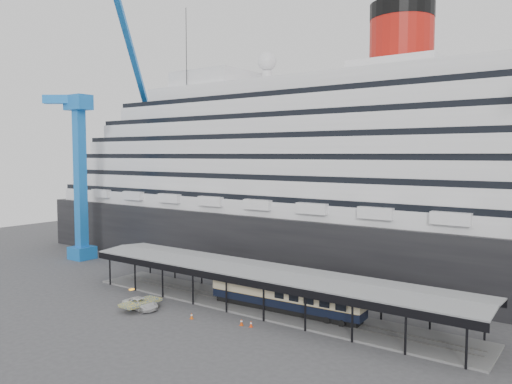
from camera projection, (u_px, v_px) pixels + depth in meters
ground at (240, 318)px, 61.11m from camera, size 200.00×200.00×0.00m
cruise_ship at (353, 164)px, 85.61m from camera, size 130.00×30.00×43.90m
platform_canopy at (263, 291)px, 64.98m from camera, size 56.00×9.18×5.30m
crane_blue at (85, 155)px, 94.46m from camera, size 22.63×19.19×47.60m
port_truck at (141, 304)px, 64.69m from camera, size 5.28×2.57×1.45m
pullman_carriage at (285, 293)px, 63.03m from camera, size 21.12×3.58×20.64m
traffic_cone_left at (192, 316)px, 60.95m from camera, size 0.52×0.52×0.78m
traffic_cone_mid at (241, 322)px, 58.60m from camera, size 0.49×0.49×0.83m
traffic_cone_right at (251, 324)px, 58.04m from camera, size 0.41×0.41×0.77m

